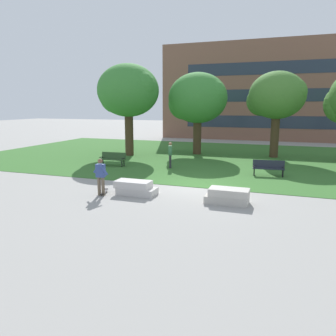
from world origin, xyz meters
TOP-DOWN VIEW (x-y plane):
  - ground_plane at (0.00, 0.00)m, footprint 140.00×140.00m
  - grass_lawn at (0.00, 10.00)m, footprint 40.00×20.00m
  - concrete_block_center at (-2.31, -2.15)m, footprint 1.92×0.90m
  - concrete_block_left at (1.98, -2.14)m, footprint 1.81×0.90m
  - person_skateboarder at (-3.72, -2.82)m, footprint 0.94×0.43m
  - skateboard at (-3.74, -2.56)m, footprint 0.53×1.03m
  - park_bench_near_left at (3.34, 4.12)m, footprint 1.84×0.67m
  - park_bench_near_right at (-6.85, 4.00)m, footprint 1.81×0.57m
  - tree_far_right at (3.35, 11.57)m, footprint 4.50×4.28m
  - tree_near_right at (-7.96, 8.75)m, footprint 5.17×4.93m
  - tree_far_left at (-2.86, 11.27)m, footprint 5.09×4.85m
  - person_bystander_near_lawn at (-2.88, 4.50)m, footprint 0.35×0.61m
  - building_facade_distant at (2.66, 24.50)m, footprint 26.52×1.03m

SIDE VIEW (x-z plane):
  - ground_plane at x=0.00m, z-range 0.00..0.00m
  - grass_lawn at x=0.00m, z-range 0.00..0.02m
  - skateboard at x=-3.74m, z-range 0.02..0.15m
  - concrete_block_center at x=-2.31m, z-range -0.01..0.63m
  - concrete_block_left at x=1.98m, z-range -0.01..0.63m
  - park_bench_near_left at x=3.34m, z-range 0.09..0.99m
  - park_bench_near_right at x=-6.85m, z-range 0.09..0.99m
  - person_skateboarder at x=-3.72m, z-range 0.11..1.82m
  - person_bystander_near_lawn at x=-2.88m, z-range 0.13..1.84m
  - tree_far_left at x=-2.86m, z-range 1.24..7.97m
  - tree_far_right at x=3.35m, z-range 1.43..8.08m
  - tree_near_right at x=-7.96m, z-range 1.50..8.83m
  - building_facade_distant at x=2.66m, z-range 0.00..11.39m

